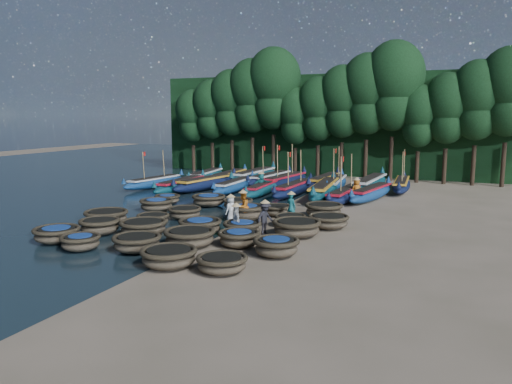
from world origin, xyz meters
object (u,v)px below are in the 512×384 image
at_px(coracle_1, 80,242).
at_px(long_boat_6, 324,189).
at_px(coracle_24, 324,210).
at_px(long_boat_2, 206,183).
at_px(fisherman_3, 265,217).
at_px(coracle_21, 209,200).
at_px(fisherman_6, 357,190).
at_px(coracle_8, 239,238).
at_px(coracle_9, 276,246).
at_px(long_boat_9, 206,176).
at_px(fisherman_0, 231,208).
at_px(coracle_7, 190,237).
at_px(fisherman_2, 243,206).
at_px(coracle_0, 57,234).
at_px(long_boat_15, 335,184).
at_px(coracle_2, 137,242).
at_px(coracle_5, 100,226).
at_px(long_boat_3, 235,186).
at_px(long_boat_13, 285,181).
at_px(coracle_13, 242,228).
at_px(coracle_22, 238,203).
at_px(fisherman_4, 236,219).
at_px(long_boat_0, 155,182).
at_px(fisherman_1, 291,205).
at_px(coracle_20, 167,199).
at_px(long_boat_10, 229,176).
at_px(long_boat_1, 181,185).
at_px(coracle_14, 297,227).
at_px(coracle_23, 277,210).
at_px(coracle_10, 106,217).
at_px(coracle_18, 290,220).
at_px(coracle_6, 143,227).
at_px(coracle_16, 185,212).
at_px(long_boat_5, 294,189).
at_px(coracle_11, 153,219).
at_px(long_boat_14, 324,181).
at_px(coracle_19, 328,221).
at_px(coracle_17, 247,211).
at_px(long_boat_4, 262,189).
at_px(long_boat_17, 401,185).
at_px(long_boat_11, 254,176).
at_px(long_boat_8, 371,193).

bearing_deg(coracle_1, long_boat_6, 71.40).
bearing_deg(coracle_24, long_boat_2, 149.34).
bearing_deg(fisherman_3, coracle_21, 67.11).
xyz_separation_m(long_boat_2, fisherman_6, (12.39, -0.92, 0.32)).
distance_m(coracle_8, fisherman_6, 14.22).
height_order(coracle_9, long_boat_9, long_boat_9).
height_order(coracle_24, fisherman_0, fisherman_0).
bearing_deg(coracle_7, fisherman_2, 90.17).
relative_size(coracle_0, long_boat_15, 0.33).
bearing_deg(coracle_2, coracle_5, 152.83).
xyz_separation_m(long_boat_3, long_boat_13, (2.69, 4.04, 0.05)).
distance_m(coracle_13, coracle_22, 7.28).
bearing_deg(fisherman_4, fisherman_0, -11.36).
distance_m(coracle_21, fisherman_2, 5.50).
relative_size(long_boat_0, long_boat_2, 0.86).
distance_m(long_boat_6, fisherman_1, 8.68).
bearing_deg(coracle_20, coracle_0, -84.97).
bearing_deg(coracle_22, long_boat_10, 118.78).
bearing_deg(coracle_9, fisherman_4, 139.22).
relative_size(coracle_24, long_boat_13, 0.31).
relative_size(coracle_1, long_boat_1, 0.27).
bearing_deg(fisherman_3, fisherman_1, 16.90).
distance_m(coracle_14, coracle_23, 5.24).
xyz_separation_m(coracle_10, coracle_18, (9.49, 3.63, -0.09)).
xyz_separation_m(coracle_2, long_boat_2, (-6.17, 17.51, 0.13)).
xyz_separation_m(coracle_2, coracle_6, (-1.48, 2.52, 0.03)).
bearing_deg(fisherman_2, coracle_16, -76.17).
height_order(coracle_1, fisherman_2, fisherman_2).
bearing_deg(coracle_10, coracle_20, 94.33).
bearing_deg(long_boat_5, long_boat_13, 121.29).
bearing_deg(long_boat_6, coracle_20, -149.56).
xyz_separation_m(coracle_6, long_boat_15, (5.01, 18.61, 0.09)).
distance_m(coracle_9, coracle_11, 8.71).
xyz_separation_m(coracle_9, long_boat_14, (-3.70, 20.84, 0.08)).
bearing_deg(long_boat_9, long_boat_5, -30.59).
bearing_deg(coracle_19, fisherman_3, -134.50).
relative_size(coracle_17, long_boat_13, 0.30).
height_order(long_boat_5, fisherman_2, long_boat_5).
height_order(coracle_17, long_boat_6, long_boat_6).
xyz_separation_m(coracle_9, long_boat_9, (-14.56, 20.09, 0.07)).
relative_size(coracle_10, long_boat_4, 0.40).
bearing_deg(long_boat_1, coracle_10, -79.76).
relative_size(coracle_19, fisherman_4, 1.48).
bearing_deg(fisherman_6, coracle_24, 36.58).
bearing_deg(long_boat_17, fisherman_2, -117.70).
bearing_deg(long_boat_11, long_boat_5, -42.33).
height_order(long_boat_1, long_boat_11, long_boat_11).
height_order(coracle_17, fisherman_3, fisherman_3).
height_order(coracle_0, long_boat_14, long_boat_14).
relative_size(coracle_8, long_boat_8, 0.26).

